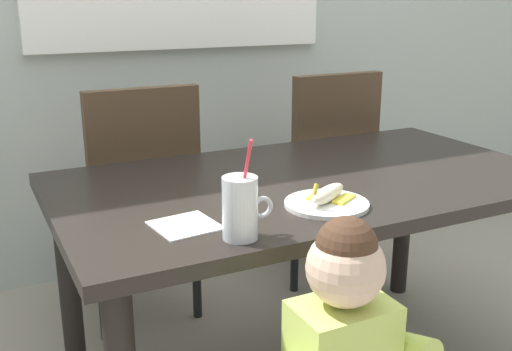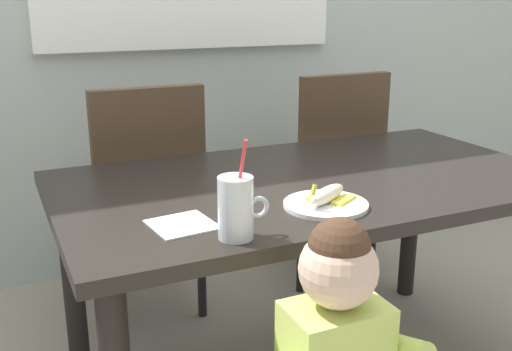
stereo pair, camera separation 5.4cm
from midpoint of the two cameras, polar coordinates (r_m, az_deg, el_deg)
dining_table at (r=1.92m, az=4.22°, el=-2.76°), size 1.57×0.88×0.72m
dining_chair_left at (r=2.39m, az=-11.74°, el=-1.46°), size 0.44×0.45×0.96m
dining_chair_right at (r=2.73m, az=5.61°, el=1.13°), size 0.44×0.45×0.96m
toddler_standing at (r=1.38m, az=7.02°, el=-16.23°), size 0.33×0.24×0.84m
milk_cup at (r=1.40m, az=-2.58°, el=-3.43°), size 0.13×0.09×0.25m
snack_plate at (r=1.64m, az=5.79°, el=-2.71°), size 0.23×0.23×0.01m
peeled_banana at (r=1.64m, az=5.94°, el=-1.77°), size 0.17×0.14×0.07m
paper_napkin at (r=1.50m, az=-7.79°, el=-4.73°), size 0.17×0.17×0.00m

